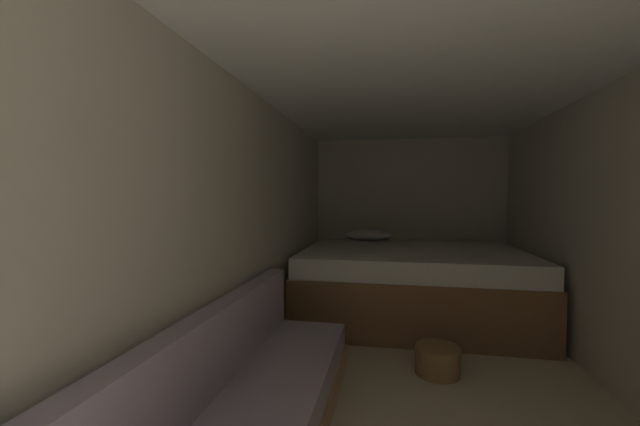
# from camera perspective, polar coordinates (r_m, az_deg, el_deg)

# --- Properties ---
(ground_plane) EXTENTS (7.30, 7.30, 0.00)m
(ground_plane) POSITION_cam_1_polar(r_m,az_deg,el_deg) (2.75, 15.70, -25.96)
(ground_plane) COLOR beige
(wall_back) EXTENTS (2.53, 0.05, 2.07)m
(wall_back) POSITION_cam_1_polar(r_m,az_deg,el_deg) (5.10, 13.32, -0.68)
(wall_back) COLOR beige
(wall_back) RESTS_ON ground
(wall_left) EXTENTS (0.05, 5.30, 2.07)m
(wall_left) POSITION_cam_1_polar(r_m,az_deg,el_deg) (2.64, -12.00, -3.47)
(wall_left) COLOR beige
(wall_left) RESTS_ON ground
(ceiling_slab) EXTENTS (2.53, 5.30, 0.05)m
(ceiling_slab) POSITION_cam_1_polar(r_m,az_deg,el_deg) (2.55, 16.27, 20.45)
(ceiling_slab) COLOR white
(ceiling_slab) RESTS_ON wall_left
(bed) EXTENTS (2.31, 1.78, 0.90)m
(bed) POSITION_cam_1_polar(r_m,az_deg,el_deg) (4.24, 13.73, -10.34)
(bed) COLOR brown
(bed) RESTS_ON ground
(wicker_basket) EXTENTS (0.32, 0.32, 0.20)m
(wicker_basket) POSITION_cam_1_polar(r_m,az_deg,el_deg) (3.09, 17.52, -20.62)
(wicker_basket) COLOR olive
(wicker_basket) RESTS_ON ground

